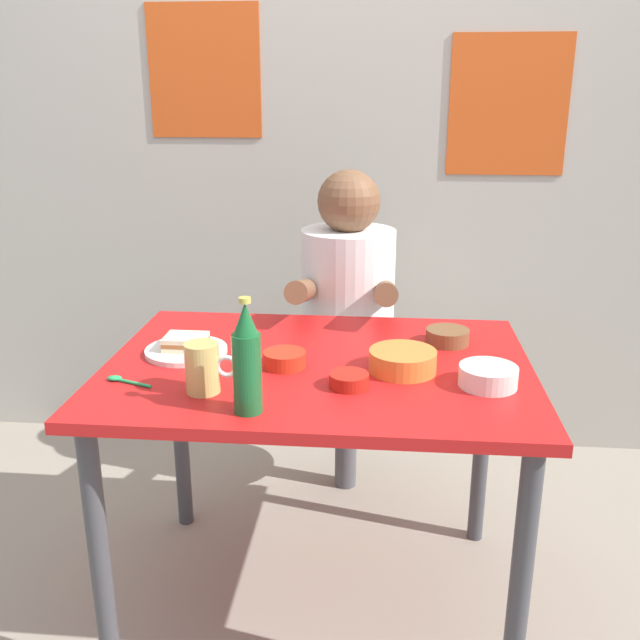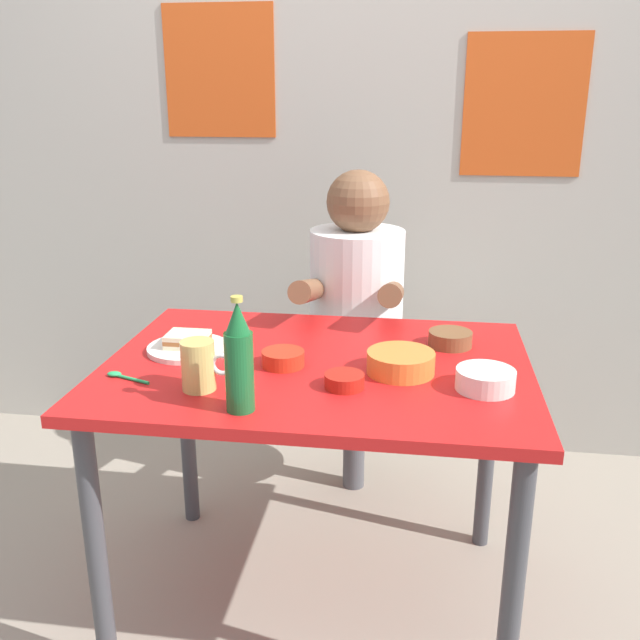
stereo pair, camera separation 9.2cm
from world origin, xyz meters
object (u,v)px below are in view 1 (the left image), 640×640
at_px(beer_mug, 203,368).
at_px(sandwich, 186,342).
at_px(person_seated, 348,290).
at_px(plate_orange, 186,351).
at_px(beer_bottle, 247,361).
at_px(dining_table, 318,395).
at_px(stool, 346,399).
at_px(rice_bowl_white, 488,375).

bearing_deg(beer_mug, sandwich, 114.55).
relative_size(person_seated, plate_orange, 3.27).
height_order(beer_mug, beer_bottle, beer_bottle).
distance_m(person_seated, beer_bottle, 0.94).
relative_size(dining_table, plate_orange, 5.00).
distance_m(plate_orange, sandwich, 0.02).
bearing_deg(dining_table, stool, 86.13).
distance_m(sandwich, rice_bowl_white, 0.79).
distance_m(person_seated, beer_mug, 0.88).
height_order(dining_table, beer_bottle, beer_bottle).
bearing_deg(stool, dining_table, -93.87).
distance_m(dining_table, beer_bottle, 0.39).
xyz_separation_m(person_seated, rice_bowl_white, (0.38, -0.73, 0.00)).
relative_size(person_seated, beer_mug, 5.71).
xyz_separation_m(beer_bottle, rice_bowl_white, (0.54, 0.19, -0.09)).
bearing_deg(stool, beer_mug, -109.12).
distance_m(beer_mug, rice_bowl_white, 0.67).
bearing_deg(rice_bowl_white, dining_table, 164.72).
bearing_deg(dining_table, beer_bottle, -112.39).
distance_m(dining_table, sandwich, 0.38).
xyz_separation_m(dining_table, rice_bowl_white, (0.42, -0.11, 0.12)).
xyz_separation_m(plate_orange, rice_bowl_white, (0.78, -0.15, 0.02)).
bearing_deg(dining_table, plate_orange, 174.44).
bearing_deg(dining_table, person_seated, 86.06).
height_order(person_seated, plate_orange, person_seated).
bearing_deg(beer_mug, stool, 70.88).
xyz_separation_m(person_seated, sandwich, (-0.40, -0.58, 0.01)).
bearing_deg(sandwich, plate_orange, -172.87).
distance_m(plate_orange, rice_bowl_white, 0.79).
distance_m(sandwich, beer_mug, 0.27).
bearing_deg(beer_mug, rice_bowl_white, 8.16).
relative_size(plate_orange, beer_bottle, 0.84).
bearing_deg(beer_bottle, rice_bowl_white, 19.36).
height_order(dining_table, stool, dining_table).
xyz_separation_m(plate_orange, beer_mug, (0.11, -0.24, 0.05)).
relative_size(dining_table, sandwich, 10.00).
bearing_deg(person_seated, rice_bowl_white, -62.86).
bearing_deg(beer_bottle, beer_mug, 142.06).
bearing_deg(beer_bottle, person_seated, 79.67).
xyz_separation_m(person_seated, beer_mug, (-0.29, -0.83, 0.03)).
distance_m(dining_table, person_seated, 0.63).
xyz_separation_m(dining_table, person_seated, (0.04, 0.62, 0.12)).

